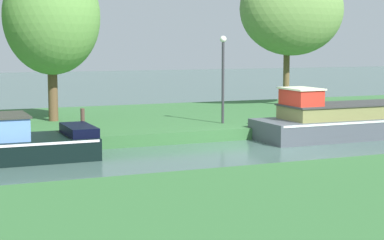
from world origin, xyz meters
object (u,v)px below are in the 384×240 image
(lamp_post, at_px, (223,69))
(mooring_post_near, at_px, (83,122))
(willow_tree_centre, at_px, (52,17))
(willow_tree_right, at_px, (293,9))
(slate_narrowboat, at_px, (362,121))

(lamp_post, bearing_deg, mooring_post_near, -169.56)
(willow_tree_centre, height_order, lamp_post, willow_tree_centre)
(mooring_post_near, bearing_deg, willow_tree_right, 27.27)
(slate_narrowboat, relative_size, lamp_post, 2.65)
(mooring_post_near, bearing_deg, lamp_post, 10.44)
(willow_tree_centre, height_order, mooring_post_near, willow_tree_centre)
(willow_tree_centre, height_order, willow_tree_right, willow_tree_right)
(willow_tree_centre, bearing_deg, mooring_post_near, -87.93)
(willow_tree_centre, distance_m, mooring_post_near, 5.33)
(slate_narrowboat, bearing_deg, willow_tree_right, 78.07)
(lamp_post, bearing_deg, willow_tree_right, 39.43)
(slate_narrowboat, height_order, willow_tree_right, willow_tree_right)
(willow_tree_right, relative_size, mooring_post_near, 7.76)
(slate_narrowboat, relative_size, willow_tree_centre, 1.40)
(slate_narrowboat, bearing_deg, lamp_post, 150.34)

